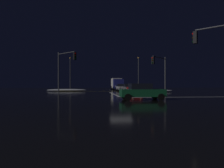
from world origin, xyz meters
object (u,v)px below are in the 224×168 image
object	(u,v)px
sedan_green_crossing	(142,92)
sedan_red	(134,88)
box_truck	(117,83)
traffic_signal_ne	(160,68)
sedan_gray	(128,88)
sedan_silver	(121,87)
streetlamp_left_far	(70,71)
streetlamp_right_far	(138,71)
traffic_signal_nw	(65,65)
traffic_signal_se	(224,47)

from	to	relation	value
sedan_green_crossing	sedan_red	bearing A→B (deg)	80.99
box_truck	traffic_signal_ne	xyz separation A→B (m)	(3.85, -22.40, 2.33)
sedan_red	sedan_gray	bearing A→B (deg)	89.82
sedan_silver	streetlamp_left_far	bearing A→B (deg)	146.53
streetlamp_right_far	streetlamp_left_far	world-z (taller)	streetlamp_right_far
sedan_red	sedan_gray	xyz separation A→B (m)	(0.02, 5.33, 0.00)
sedan_red	streetlamp_right_far	xyz separation A→B (m)	(5.37, 19.46, 4.28)
traffic_signal_ne	traffic_signal_nw	bearing A→B (deg)	179.29
traffic_signal_se	streetlamp_right_far	size ratio (longest dim) A/B	0.74
streetlamp_right_far	traffic_signal_nw	bearing A→B (deg)	-126.01
sedan_silver	box_truck	world-z (taller)	box_truck
sedan_green_crossing	traffic_signal_nw	xyz separation A→B (m)	(-8.72, 10.58, 3.55)
sedan_gray	sedan_silver	size ratio (longest dim) A/B	1.00
box_truck	sedan_green_crossing	distance (m)	32.86
traffic_signal_se	streetlamp_right_far	bearing A→B (deg)	87.17
box_truck	traffic_signal_se	size ratio (longest dim) A/B	1.28
sedan_red	traffic_signal_ne	world-z (taller)	traffic_signal_ne
sedan_silver	box_truck	size ratio (longest dim) A/B	0.52
sedan_green_crossing	sedan_gray	bearing A→B (deg)	83.47
sedan_red	traffic_signal_se	xyz separation A→B (m)	(3.56, -17.26, 3.63)
sedan_silver	streetlamp_left_far	size ratio (longest dim) A/B	0.51
sedan_silver	traffic_signal_ne	distance (m)	15.33
sedan_gray	sedan_red	bearing A→B (deg)	-90.18
streetlamp_right_far	traffic_signal_se	bearing A→B (deg)	-92.83
traffic_signal_ne	streetlamp_left_far	bearing A→B (deg)	125.49
traffic_signal_ne	box_truck	bearing A→B (deg)	99.77
sedan_red	traffic_signal_nw	size ratio (longest dim) A/B	0.68
sedan_gray	streetlamp_left_far	xyz separation A→B (m)	(-12.69, 14.14, 4.13)
traffic_signal_ne	streetlamp_right_far	distance (m)	22.61
sedan_gray	sedan_green_crossing	world-z (taller)	same
sedan_green_crossing	streetlamp_left_far	xyz separation A→B (m)	(-10.54, 32.91, 4.13)
streetlamp_left_far	sedan_green_crossing	bearing A→B (deg)	-72.24
sedan_silver	sedan_green_crossing	xyz separation A→B (m)	(-1.61, -24.87, 0.00)
sedan_silver	sedan_green_crossing	world-z (taller)	same
streetlamp_right_far	box_truck	bearing A→B (deg)	-179.01
sedan_red	traffic_signal_se	world-z (taller)	traffic_signal_se
traffic_signal_ne	sedan_gray	bearing A→B (deg)	111.89
sedan_red	traffic_signal_se	distance (m)	18.00
sedan_silver	traffic_signal_nw	bearing A→B (deg)	-125.86
streetlamp_right_far	sedan_silver	bearing A→B (deg)	-126.27
sedan_silver	sedan_green_crossing	bearing A→B (deg)	-93.71
sedan_red	sedan_gray	size ratio (longest dim) A/B	1.00
sedan_silver	traffic_signal_nw	size ratio (longest dim) A/B	0.68
sedan_gray	traffic_signal_se	bearing A→B (deg)	-81.09
sedan_red	sedan_green_crossing	xyz separation A→B (m)	(-2.13, -13.44, 0.00)
traffic_signal_se	streetlamp_left_far	size ratio (longest dim) A/B	0.76
traffic_signal_ne	streetlamp_left_far	world-z (taller)	streetlamp_left_far
sedan_red	streetlamp_left_far	xyz separation A→B (m)	(-12.67, 19.46, 4.13)
sedan_green_crossing	streetlamp_left_far	distance (m)	34.80
traffic_signal_ne	streetlamp_left_far	xyz separation A→B (m)	(-16.04, 22.50, 0.90)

